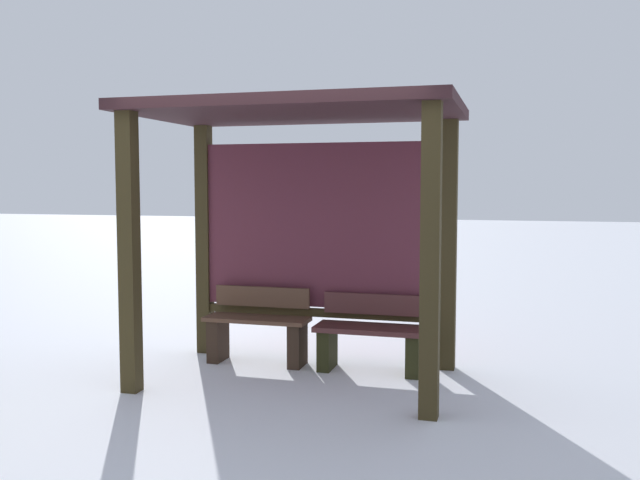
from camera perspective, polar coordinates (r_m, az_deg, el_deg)
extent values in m
plane|color=silver|center=(6.45, -1.75, -11.32)|extent=(60.00, 60.00, 0.00)
cube|color=#342B16|center=(6.08, -15.33, -1.07)|extent=(0.14, 0.14, 2.37)
cube|color=#342B16|center=(5.25, 9.02, -1.82)|extent=(0.14, 0.14, 2.37)
cube|color=#342B16|center=(7.37, -9.43, -0.01)|extent=(0.14, 0.14, 2.37)
cube|color=#342B16|center=(6.70, 10.49, -0.47)|extent=(0.14, 0.14, 2.37)
cube|color=#311B1E|center=(6.24, -1.80, 10.57)|extent=(2.84, 1.79, 0.09)
cube|color=#5B2734|center=(6.92, 0.05, 1.20)|extent=(2.38, 0.08, 1.63)
cube|color=#342B16|center=(7.01, 0.01, -5.96)|extent=(2.38, 0.06, 0.08)
cube|color=brown|center=(6.93, -5.18, -6.46)|extent=(1.04, 0.35, 0.04)
cube|color=brown|center=(7.04, -4.74, -4.64)|extent=(0.98, 0.04, 0.20)
cube|color=#2E2018|center=(6.84, -1.86, -8.56)|extent=(0.12, 0.30, 0.42)
cube|color=#2E2018|center=(7.13, -8.34, -8.07)|extent=(0.12, 0.30, 0.42)
cube|color=#4C2726|center=(6.62, 4.12, -7.25)|extent=(1.04, 0.41, 0.05)
cube|color=#4C2726|center=(6.76, 4.45, -5.25)|extent=(0.98, 0.04, 0.20)
cube|color=black|center=(6.60, 7.72, -9.25)|extent=(0.12, 0.35, 0.39)
cube|color=black|center=(6.76, 0.60, -8.88)|extent=(0.12, 0.35, 0.39)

